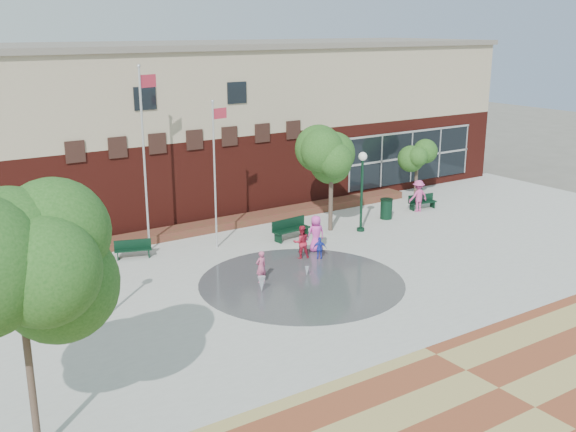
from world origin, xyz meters
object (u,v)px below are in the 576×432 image
trash_can (386,209)px  child_splash (261,267)px  bench_left (133,253)px  flagpole_left (144,150)px  tree_big_left (18,272)px  flagpole_right (215,167)px

trash_can → child_splash: 11.40m
bench_left → flagpole_left: bearing=49.3°
trash_can → child_splash: child_splash is taller
child_splash → flagpole_left: bearing=-78.8°
trash_can → tree_big_left: 24.07m
bench_left → trash_can: 13.87m
bench_left → child_splash: (3.21, -5.78, 0.42)m
flagpole_left → flagpole_right: size_ratio=1.23×
bench_left → trash_can: size_ratio=1.51×
trash_can → flagpole_right: bearing=175.7°
flagpole_right → trash_can: size_ratio=6.17×
trash_can → tree_big_left: (-21.05, -10.89, 4.17)m
flagpole_left → bench_left: size_ratio=5.00×
bench_left → trash_can: (13.78, -1.52, 0.30)m
flagpole_right → tree_big_left: 16.14m
flagpole_right → child_splash: flagpole_right is taller
tree_big_left → child_splash: tree_big_left is taller
flagpole_left → bench_left: 4.64m
flagpole_left → child_splash: bearing=-89.0°
bench_left → child_splash: child_splash is taller
tree_big_left → bench_left: bearing=59.6°
tree_big_left → trash_can: bearing=27.4°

